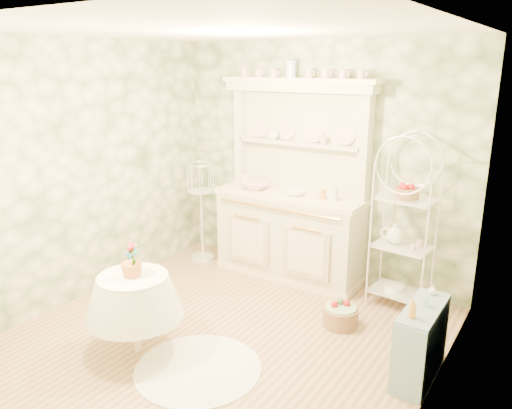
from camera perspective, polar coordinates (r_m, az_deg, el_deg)
The scene contains 21 objects.
floor at distance 4.82m, azimuth -3.37°, elevation -14.68°, with size 3.60×3.60×0.00m, color tan.
ceiling at distance 4.16m, azimuth -4.00°, elevation 19.34°, with size 3.60×3.60×0.00m, color white.
wall_left at distance 5.53m, azimuth -18.80°, elevation 3.60°, with size 3.60×3.60×0.00m, color beige.
wall_right at distance 3.56m, azimuth 20.30°, elevation -3.08°, with size 3.60×3.60×0.00m, color beige.
wall_back at distance 5.79m, azimuth 7.08°, elevation 4.85°, with size 3.60×3.60×0.00m, color beige.
wall_front at distance 3.12m, azimuth -23.96°, elevation -6.15°, with size 3.60×3.60×0.00m, color beige.
kitchen_dresser at distance 5.69m, azimuth 3.94°, elevation 2.61°, with size 1.87×0.61×2.29m, color beige.
bakers_rack at distance 5.24m, azimuth 16.53°, elevation -2.67°, with size 0.52×0.37×1.68m, color white.
side_shelf at distance 4.33m, azimuth 18.26°, elevation -14.96°, with size 0.25×0.67×0.57m, color #809FB7.
round_table at distance 4.52m, azimuth -13.67°, elevation -11.74°, with size 0.71×0.71×0.77m, color white.
birdcage_stand at distance 6.30m, azimuth -6.28°, elevation 0.23°, with size 0.36×0.36×1.51m, color white.
floor_basket at distance 4.98m, azimuth 9.64°, elevation -12.31°, with size 0.35×0.35×0.23m, color #946E4C.
lace_rug at distance 4.38m, azimuth -6.63°, elevation -18.12°, with size 1.06×1.06×0.01m, color white.
bowl_floral at distance 5.90m, azimuth -0.04°, elevation 1.86°, with size 0.32×0.32×0.08m, color white.
bowl_white at distance 5.62m, azimuth 4.53°, elevation 1.09°, with size 0.22×0.22×0.07m, color white.
cup_left at distance 5.90m, azimuth 1.97°, elevation 7.72°, with size 0.13×0.13×0.10m, color white.
cup_right at distance 5.59m, azimuth 7.76°, elevation 7.13°, with size 0.09×0.09×0.09m, color white.
potted_geranium at distance 4.30m, azimuth -13.87°, elevation -6.38°, with size 0.15×0.10×0.28m, color #3F7238.
bottle_amber at distance 3.96m, azimuth 17.44°, elevation -11.38°, with size 0.06×0.06×0.16m, color #CA8933.
bottle_blue at distance 4.18m, azimuth 18.88°, elevation -10.47°, with size 0.04×0.04×0.09m, color #9BC1D1.
bottle_glass at distance 4.39m, azimuth 19.52°, elevation -9.28°, with size 0.07×0.07×0.09m, color silver.
Camera 1 is at (2.49, -3.31, 2.45)m, focal length 35.00 mm.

